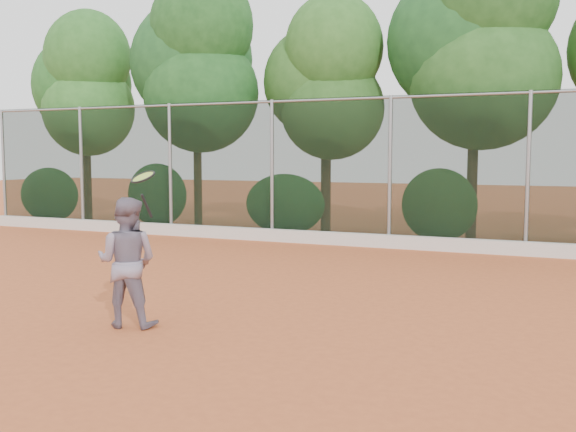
% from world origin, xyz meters
% --- Properties ---
extents(ground, '(80.00, 80.00, 0.00)m').
position_xyz_m(ground, '(0.00, 0.00, 0.00)').
color(ground, '#BB572C').
rests_on(ground, ground).
extents(concrete_curb, '(24.00, 0.20, 0.30)m').
position_xyz_m(concrete_curb, '(0.00, 6.82, 0.15)').
color(concrete_curb, silver).
rests_on(concrete_curb, ground).
extents(tennis_player, '(0.91, 0.78, 1.62)m').
position_xyz_m(tennis_player, '(-1.28, -1.11, 0.81)').
color(tennis_player, slate).
rests_on(tennis_player, ground).
extents(chainlink_fence, '(24.09, 0.09, 3.50)m').
position_xyz_m(chainlink_fence, '(-0.00, 7.00, 1.86)').
color(chainlink_fence, black).
rests_on(chainlink_fence, ground).
extents(foliage_backdrop, '(23.70, 3.63, 7.55)m').
position_xyz_m(foliage_backdrop, '(-0.55, 8.98, 4.40)').
color(foliage_backdrop, '#3F2A18').
rests_on(foliage_backdrop, ground).
extents(tennis_racket, '(0.38, 0.37, 0.58)m').
position_xyz_m(tennis_racket, '(-0.90, -1.27, 1.84)').
color(tennis_racket, black).
rests_on(tennis_racket, ground).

